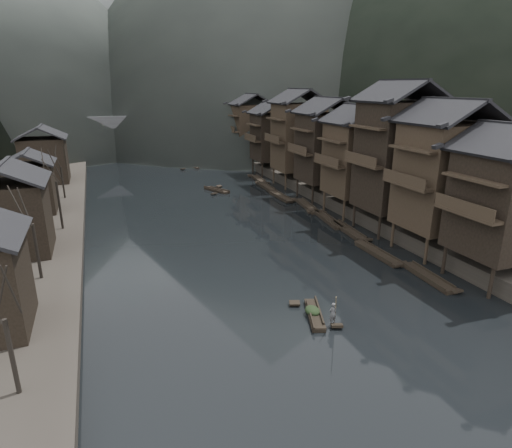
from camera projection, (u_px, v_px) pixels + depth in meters
name	position (u px, v px, depth m)	size (l,w,h in m)	color
water	(266.00, 272.00, 37.31)	(300.00, 300.00, 0.00)	black
right_bank	(356.00, 163.00, 84.27)	(40.00, 200.00, 1.80)	#2D2823
stilt_houses	(334.00, 137.00, 57.17)	(9.00, 67.60, 16.33)	black
left_houses	(24.00, 180.00, 46.68)	(8.10, 53.20, 8.73)	black
bare_trees	(52.00, 193.00, 39.15)	(3.68, 44.14, 7.37)	black
moored_sampans	(312.00, 211.00, 54.43)	(3.00, 48.37, 0.47)	black
midriver_boats	(178.00, 170.00, 81.15)	(11.52, 38.34, 0.45)	black
stone_bridge	(153.00, 132.00, 99.87)	(40.00, 6.00, 9.00)	#4C4C4F
hero_sampan	(315.00, 314.00, 30.09)	(2.27, 4.55, 0.43)	black
cargo_heap	(313.00, 306.00, 30.08)	(1.00, 1.31, 0.60)	black
boatman	(333.00, 310.00, 28.62)	(0.56, 0.37, 1.54)	#545356
bamboo_pole	(338.00, 277.00, 27.94)	(0.06, 0.06, 4.29)	#8C7A51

